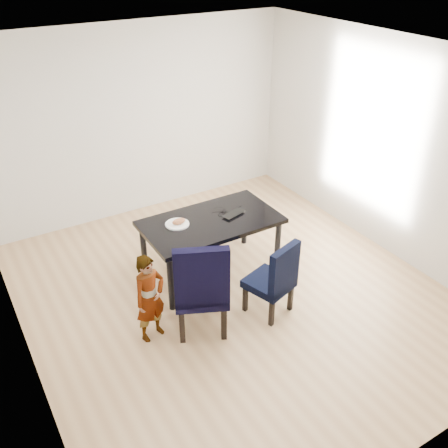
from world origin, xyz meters
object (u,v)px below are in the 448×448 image
chair_left (201,283)px  laptop (231,213)px  dining_table (211,247)px  child (150,298)px  chair_right (269,277)px  plate (177,224)px

chair_left → laptop: chair_left is taller
dining_table → child: (-1.08, -0.65, 0.12)m
chair_right → laptop: 1.00m
dining_table → laptop: (0.28, 0.01, 0.39)m
chair_left → plate: (0.19, 0.89, 0.19)m
chair_right → plate: 1.23m
chair_left → chair_right: chair_left is taller
dining_table → plate: size_ratio=5.75×
chair_left → laptop: bearing=67.2°
plate → laptop: (0.67, -0.10, 0.00)m
chair_left → child: size_ratio=1.14×
plate → dining_table: bearing=-15.9°
child → chair_left: bearing=-29.4°
chair_left → dining_table: bearing=78.3°
chair_right → child: 1.30m
chair_left → laptop: 1.18m
plate → laptop: 0.67m
chair_left → laptop: size_ratio=3.80×
child → plate: child is taller
dining_table → chair_left: chair_left is taller
chair_left → child: 0.53m
chair_right → child: size_ratio=0.92×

